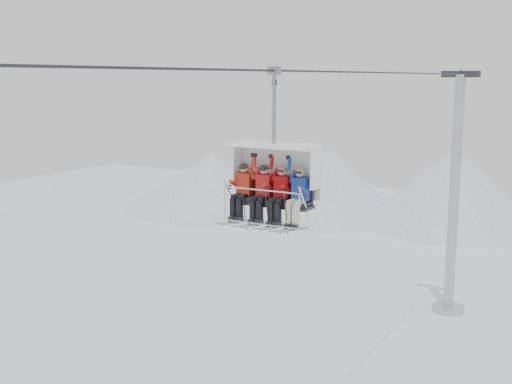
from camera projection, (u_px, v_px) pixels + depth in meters
The scene contains 8 objects.
ridgeline at pixel (488, 201), 53.95m from camera, with size 72.00×21.00×7.00m.
lift_tower_right at pixel (453, 212), 35.55m from camera, with size 2.00×1.80×13.48m.
haul_cable at pixel (256, 70), 15.44m from camera, with size 0.06×0.06×50.00m, color #2B2B30.
chairlift_carrier at pixel (276, 172), 16.80m from camera, with size 2.37×1.17×3.98m.
skier_far_left at pixel (243, 189), 17.04m from camera, with size 0.41×1.69×1.62m.
skier_center_left at pixel (262, 191), 16.74m from camera, with size 0.41×1.69×1.62m.
skier_center_right at pixel (280, 193), 16.48m from camera, with size 0.41×1.69×1.62m.
skier_far_right at pixel (298, 194), 16.23m from camera, with size 0.41×1.69×1.62m.
Camera 1 is at (7.83, -13.63, 13.13)m, focal length 45.00 mm.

